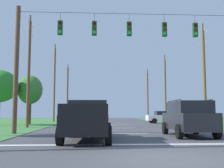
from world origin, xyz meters
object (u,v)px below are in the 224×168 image
(utility_pole_far_left, at_px, (29,70))
(tree_roadside_left, at_px, (30,90))
(overhead_signal_span, at_px, (128,61))
(utility_pole_distant_right, at_px, (54,83))
(pickup_truck, at_px, (88,120))
(utility_pole_near_left, at_px, (148,94))
(suv_black, at_px, (188,118))
(utility_pole_mid_right, at_px, (204,75))
(utility_pole_far_right, at_px, (165,89))
(utility_pole_distant_left, at_px, (67,92))
(distant_car_crossing_white, at_px, (164,117))

(utility_pole_far_left, height_order, tree_roadside_left, utility_pole_far_left)
(overhead_signal_span, xyz_separation_m, tree_roadside_left, (-9.58, 13.63, -0.89))
(overhead_signal_span, height_order, utility_pole_distant_right, utility_pole_distant_right)
(overhead_signal_span, relative_size, pickup_truck, 2.68)
(utility_pole_near_left, height_order, utility_pole_distant_right, utility_pole_distant_right)
(suv_black, bearing_deg, utility_pole_near_left, 82.89)
(overhead_signal_span, height_order, utility_pole_mid_right, utility_pole_mid_right)
(suv_black, height_order, utility_pole_far_left, utility_pole_far_left)
(pickup_truck, bearing_deg, utility_pole_far_left, 116.60)
(utility_pole_far_right, bearing_deg, utility_pole_near_left, 90.57)
(suv_black, height_order, utility_pole_mid_right, utility_pole_mid_right)
(utility_pole_near_left, height_order, tree_roadside_left, utility_pole_near_left)
(suv_black, relative_size, utility_pole_far_left, 0.47)
(utility_pole_distant_left, bearing_deg, utility_pole_distant_right, -91.00)
(pickup_truck, height_order, utility_pole_distant_right, utility_pole_distant_right)
(overhead_signal_span, bearing_deg, distant_car_crossing_white, 69.15)
(utility_pole_mid_right, xyz_separation_m, utility_pole_far_left, (-16.44, -0.56, 0.29))
(suv_black, xyz_separation_m, utility_pole_mid_right, (5.02, 9.98, 3.86))
(overhead_signal_span, xyz_separation_m, distant_car_crossing_white, (6.45, 16.93, -3.95))
(pickup_truck, height_order, tree_roadside_left, tree_roadside_left)
(overhead_signal_span, bearing_deg, utility_pole_near_left, 77.52)
(utility_pole_mid_right, xyz_separation_m, tree_roadside_left, (-17.81, 5.86, -1.06))
(utility_pole_far_right, xyz_separation_m, utility_pole_distant_left, (-16.10, 15.14, 0.51))
(utility_pole_near_left, relative_size, utility_pole_distant_right, 0.88)
(overhead_signal_span, bearing_deg, utility_pole_distant_right, 110.21)
(utility_pole_mid_right, distance_m, tree_roadside_left, 18.78)
(utility_pole_far_right, bearing_deg, suv_black, -101.26)
(utility_pole_near_left, xyz_separation_m, tree_roadside_left, (-17.59, -22.58, -1.06))
(pickup_truck, height_order, utility_pole_far_right, utility_pole_far_right)
(utility_pole_mid_right, bearing_deg, utility_pole_near_left, 90.45)
(suv_black, relative_size, utility_pole_far_right, 0.49)
(overhead_signal_span, height_order, utility_pole_near_left, utility_pole_near_left)
(utility_pole_far_right, height_order, utility_pole_distant_right, utility_pole_distant_right)
(utility_pole_far_left, bearing_deg, utility_pole_distant_left, 89.53)
(overhead_signal_span, relative_size, suv_black, 3.03)
(utility_pole_far_right, relative_size, tree_roadside_left, 1.81)
(overhead_signal_span, xyz_separation_m, utility_pole_far_right, (8.15, 22.56, 0.09))
(distant_car_crossing_white, bearing_deg, utility_pole_far_right, 73.17)
(pickup_truck, height_order, utility_pole_far_left, utility_pole_far_left)
(suv_black, bearing_deg, utility_pole_far_right, 78.74)
(utility_pole_mid_right, distance_m, utility_pole_near_left, 28.44)
(overhead_signal_span, distance_m, suv_black, 5.37)
(utility_pole_mid_right, relative_size, utility_pole_distant_left, 0.90)
(distant_car_crossing_white, height_order, utility_pole_near_left, utility_pole_near_left)
(utility_pole_far_right, bearing_deg, utility_pole_distant_left, 136.77)
(suv_black, height_order, utility_pole_far_right, utility_pole_far_right)
(utility_pole_mid_right, xyz_separation_m, utility_pole_distant_left, (-16.19, 29.93, 0.42))
(pickup_truck, bearing_deg, utility_pole_far_right, 68.43)
(utility_pole_near_left, xyz_separation_m, utility_pole_far_left, (-16.22, -29.00, 0.29))
(utility_pole_near_left, relative_size, utility_pole_far_left, 0.98)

